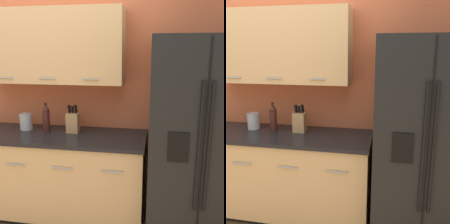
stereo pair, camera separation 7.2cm
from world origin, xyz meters
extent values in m
cube|color=#BC5B38|center=(0.00, 1.27, 1.30)|extent=(10.00, 0.05, 2.60)
cube|color=tan|center=(0.07, 1.08, 1.80)|extent=(1.46, 0.32, 0.73)
cylinder|color=#99999E|center=(-0.37, 0.91, 1.50)|extent=(0.16, 0.01, 0.01)
cylinder|color=#99999E|center=(0.07, 0.91, 1.50)|extent=(0.16, 0.01, 0.01)
cylinder|color=#99999E|center=(0.51, 0.91, 1.50)|extent=(0.16, 0.01, 0.01)
cube|color=black|center=(0.07, 0.96, 0.04)|extent=(1.88, 0.54, 0.09)
cube|color=tan|center=(0.07, 0.92, 0.49)|extent=(1.92, 0.62, 0.81)
cube|color=black|center=(0.07, 0.91, 0.92)|extent=(1.94, 0.64, 0.03)
cylinder|color=#99999E|center=(-0.16, 0.60, 0.72)|extent=(0.20, 0.01, 0.01)
cylinder|color=#99999E|center=(0.30, 0.60, 0.72)|extent=(0.20, 0.01, 0.01)
cylinder|color=#99999E|center=(0.76, 0.60, 0.72)|extent=(0.20, 0.01, 0.01)
cube|color=black|center=(1.49, 0.85, 0.94)|extent=(0.83, 0.77, 1.88)
cube|color=black|center=(1.49, 0.46, 0.94)|extent=(0.01, 0.01, 1.84)
cylinder|color=black|center=(1.45, 0.44, 1.03)|extent=(0.02, 0.02, 1.03)
cylinder|color=black|center=(1.52, 0.44, 1.03)|extent=(0.02, 0.02, 1.03)
cube|color=black|center=(1.30, 0.46, 1.03)|extent=(0.16, 0.01, 0.24)
cube|color=#A87A4C|center=(0.28, 1.01, 1.04)|extent=(0.12, 0.11, 0.20)
cylinder|color=black|center=(0.25, 1.02, 1.18)|extent=(0.02, 0.03, 0.08)
cylinder|color=black|center=(0.25, 0.99, 1.18)|extent=(0.02, 0.04, 0.09)
cylinder|color=black|center=(0.28, 1.02, 1.17)|extent=(0.02, 0.03, 0.07)
cylinder|color=black|center=(0.28, 0.99, 1.18)|extent=(0.02, 0.03, 0.08)
cylinder|color=black|center=(0.32, 1.02, 1.18)|extent=(0.02, 0.04, 0.08)
cylinder|color=black|center=(0.32, 0.99, 1.18)|extent=(0.02, 0.03, 0.09)
cylinder|color=#3D1914|center=(-0.01, 1.00, 1.04)|extent=(0.08, 0.08, 0.21)
sphere|color=#3D1914|center=(-0.01, 1.00, 1.16)|extent=(0.07, 0.07, 0.07)
cylinder|color=#3D1914|center=(-0.01, 1.00, 1.18)|extent=(0.02, 0.02, 0.07)
cylinder|color=black|center=(-0.01, 1.00, 1.22)|extent=(0.03, 0.03, 0.02)
cylinder|color=#A3A3A5|center=(-0.24, 1.02, 1.01)|extent=(0.13, 0.13, 0.16)
cylinder|color=#A3A3A5|center=(-0.24, 1.02, 1.10)|extent=(0.13, 0.13, 0.01)
sphere|color=#A3A3A5|center=(-0.24, 1.02, 1.11)|extent=(0.02, 0.02, 0.02)
camera|label=1|loc=(1.11, -1.50, 1.75)|focal=42.00mm
camera|label=2|loc=(1.18, -1.48, 1.75)|focal=42.00mm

